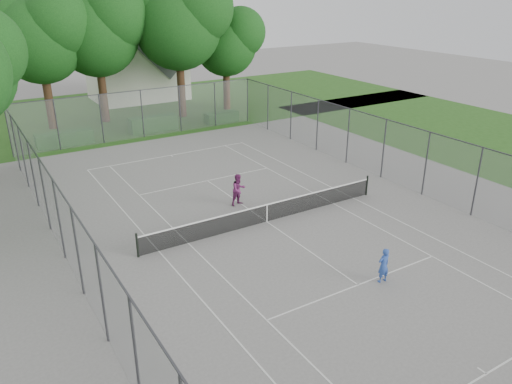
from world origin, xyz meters
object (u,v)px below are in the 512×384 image
tennis_net (267,212)px  girl_player (384,265)px  house (136,55)px  woman_player (239,190)px

tennis_net → girl_player: (0.95, -6.68, 0.20)m
house → woman_player: (-4.48, -27.98, -3.45)m
tennis_net → house: size_ratio=1.21×
tennis_net → woman_player: (-0.13, 2.49, 0.32)m
house → girl_player: size_ratio=7.49×
house → tennis_net: bearing=-98.1°
house → girl_player: 37.48m
house → woman_player: bearing=-99.1°
house → woman_player: house is taller
girl_player → woman_player: bearing=-81.9°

